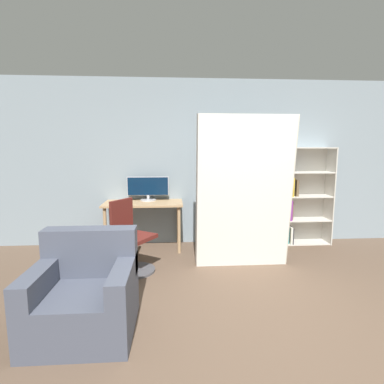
% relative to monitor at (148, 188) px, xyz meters
% --- Properties ---
extents(ground_plane, '(16.00, 16.00, 0.00)m').
position_rel_monitor_xyz_m(ground_plane, '(1.20, -2.67, -0.96)').
color(ground_plane, brown).
extents(wall_back, '(8.00, 0.06, 2.70)m').
position_rel_monitor_xyz_m(wall_back, '(1.20, 0.17, 0.39)').
color(wall_back, gray).
rests_on(wall_back, ground).
extents(desk, '(1.22, 0.59, 0.75)m').
position_rel_monitor_xyz_m(desk, '(-0.06, -0.16, -0.32)').
color(desk, tan).
rests_on(desk, ground).
extents(monitor, '(0.67, 0.25, 0.39)m').
position_rel_monitor_xyz_m(monitor, '(0.00, 0.00, 0.00)').
color(monitor, '#B7B7BC').
rests_on(monitor, desk).
extents(office_chair, '(0.61, 0.61, 0.93)m').
position_rel_monitor_xyz_m(office_chair, '(-0.15, -1.02, -0.58)').
color(office_chair, '#4C4C51').
rests_on(office_chair, ground).
extents(bookshelf, '(0.88, 0.34, 1.61)m').
position_rel_monitor_xyz_m(bookshelf, '(2.46, 0.01, -0.19)').
color(bookshelf, beige).
rests_on(bookshelf, ground).
extents(mattress_near, '(1.25, 0.44, 2.03)m').
position_rel_monitor_xyz_m(mattress_near, '(1.34, -0.93, 0.05)').
color(mattress_near, silver).
rests_on(mattress_near, ground).
extents(armchair, '(0.85, 0.80, 0.85)m').
position_rel_monitor_xyz_m(armchair, '(-0.39, -2.28, -0.64)').
color(armchair, '#474C5B').
rests_on(armchair, ground).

